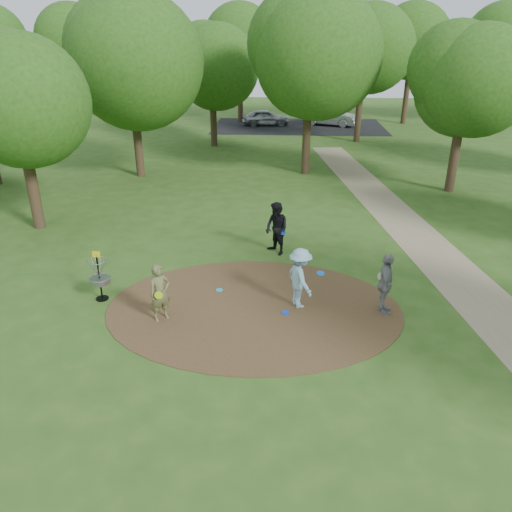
{
  "coord_description": "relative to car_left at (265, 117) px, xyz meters",
  "views": [
    {
      "loc": [
        0.73,
        -12.34,
        7.23
      ],
      "look_at": [
        0.0,
        1.2,
        1.1
      ],
      "focal_mm": 35.0,
      "sensor_mm": 36.0,
      "label": 1
    }
  ],
  "objects": [
    {
      "name": "player_throwing_with_disc",
      "position": [
        2.08,
        -30.11,
        0.23
      ],
      "size": [
        1.26,
        1.32,
        1.78
      ],
      "color": "#8BBAD0",
      "rests_on": "ground"
    },
    {
      "name": "tree_ring",
      "position": [
        2.62,
        -20.34,
        4.63
      ],
      "size": [
        37.67,
        45.31,
        9.16
      ],
      "color": "#332316",
      "rests_on": "ground"
    },
    {
      "name": "player_waiting_with_disc",
      "position": [
        4.41,
        -30.35,
        0.23
      ],
      "size": [
        0.61,
        1.1,
        1.78
      ],
      "color": "gray",
      "rests_on": "ground"
    },
    {
      "name": "player_observer_with_disc",
      "position": [
        -1.7,
        -31.04,
        0.16
      ],
      "size": [
        0.71,
        0.68,
        1.63
      ],
      "color": "brown",
      "rests_on": "ground"
    },
    {
      "name": "footpath",
      "position": [
        7.28,
        -28.33,
        -0.65
      ],
      "size": [
        7.55,
        39.89,
        0.01
      ],
      "primitive_type": "cube",
      "rotation": [
        0.0,
        0.0,
        0.14
      ],
      "color": "#8C7A5B",
      "rests_on": "ground"
    },
    {
      "name": "car_left",
      "position": [
        0.0,
        0.0,
        0.0
      ],
      "size": [
        4.05,
        2.1,
        1.32
      ],
      "primitive_type": "imported",
      "rotation": [
        0.0,
        0.0,
        1.72
      ],
      "color": "#979A9E",
      "rests_on": "ground"
    },
    {
      "name": "disc_golf_basket",
      "position": [
        -3.72,
        -30.03,
        0.22
      ],
      "size": [
        0.63,
        0.63,
        1.54
      ],
      "color": "black",
      "rests_on": "ground"
    },
    {
      "name": "parking_lot",
      "position": [
        2.78,
        -0.33,
        -0.65
      ],
      "size": [
        14.0,
        8.0,
        0.01
      ],
      "primitive_type": "cube",
      "color": "black",
      "rests_on": "ground"
    },
    {
      "name": "player_walking_with_disc",
      "position": [
        1.36,
        -26.4,
        0.28
      ],
      "size": [
        1.12,
        1.15,
        1.87
      ],
      "color": "black",
      "rests_on": "ground"
    },
    {
      "name": "disc_ground_cyan",
      "position": [
        -0.32,
        -29.33,
        -0.63
      ],
      "size": [
        0.22,
        0.22,
        0.02
      ],
      "primitive_type": "cylinder",
      "color": "#1AA3D6",
      "rests_on": "dirt_clearing"
    },
    {
      "name": "disc_ground_blue",
      "position": [
        1.68,
        -30.57,
        -0.63
      ],
      "size": [
        0.22,
        0.22,
        0.02
      ],
      "primitive_type": "cylinder",
      "color": "#0E3EF1",
      "rests_on": "dirt_clearing"
    },
    {
      "name": "dirt_clearing",
      "position": [
        0.78,
        -30.33,
        -0.65
      ],
      "size": [
        8.4,
        8.4,
        0.02
      ],
      "primitive_type": "cylinder",
      "color": "#47301C",
      "rests_on": "ground"
    },
    {
      "name": "car_right",
      "position": [
        5.4,
        0.23,
        0.08
      ],
      "size": [
        4.74,
        2.95,
        1.47
      ],
      "primitive_type": "imported",
      "rotation": [
        0.0,
        0.0,
        1.23
      ],
      "color": "#9CA1A4",
      "rests_on": "ground"
    },
    {
      "name": "ground",
      "position": [
        0.78,
        -30.33,
        -0.66
      ],
      "size": [
        100.0,
        100.0,
        0.0
      ],
      "primitive_type": "plane",
      "color": "#2D5119",
      "rests_on": "ground"
    }
  ]
}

